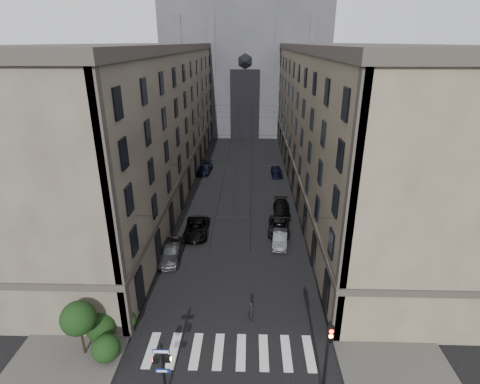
# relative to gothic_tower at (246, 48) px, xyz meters

# --- Properties ---
(sidewalk_left) EXTENTS (7.00, 80.00, 0.15)m
(sidewalk_left) POSITION_rel_gothic_tower_xyz_m (-10.50, -38.96, -17.72)
(sidewalk_left) COLOR #383533
(sidewalk_left) RESTS_ON ground
(sidewalk_right) EXTENTS (7.00, 80.00, 0.15)m
(sidewalk_right) POSITION_rel_gothic_tower_xyz_m (10.50, -38.96, -17.72)
(sidewalk_right) COLOR #383533
(sidewalk_right) RESTS_ON ground
(zebra_crossing) EXTENTS (11.00, 3.20, 0.01)m
(zebra_crossing) POSITION_rel_gothic_tower_xyz_m (0.00, -69.96, -17.79)
(zebra_crossing) COLOR beige
(zebra_crossing) RESTS_ON ground
(building_left) EXTENTS (13.60, 60.60, 18.85)m
(building_left) POSITION_rel_gothic_tower_xyz_m (-13.44, -38.96, -8.45)
(building_left) COLOR #4A4138
(building_left) RESTS_ON ground
(building_right) EXTENTS (13.60, 60.60, 18.85)m
(building_right) POSITION_rel_gothic_tower_xyz_m (13.44, -38.96, -8.45)
(building_right) COLOR brown
(building_right) RESTS_ON ground
(gothic_tower) EXTENTS (35.00, 23.00, 58.00)m
(gothic_tower) POSITION_rel_gothic_tower_xyz_m (0.00, 0.00, 0.00)
(gothic_tower) COLOR #2D2D33
(gothic_tower) RESTS_ON ground
(pedestrian_signal_left) EXTENTS (1.02, 0.38, 4.00)m
(pedestrian_signal_left) POSITION_rel_gothic_tower_xyz_m (-3.51, -73.46, -15.48)
(pedestrian_signal_left) COLOR black
(pedestrian_signal_left) RESTS_ON ground
(traffic_light_right) EXTENTS (0.34, 0.50, 5.20)m
(traffic_light_right) POSITION_rel_gothic_tower_xyz_m (5.60, -73.04, -14.51)
(traffic_light_right) COLOR black
(traffic_light_right) RESTS_ON ground
(shrub_cluster) EXTENTS (3.90, 4.40, 3.90)m
(shrub_cluster) POSITION_rel_gothic_tower_xyz_m (-8.72, -69.95, -16.00)
(shrub_cluster) COLOR black
(shrub_cluster) RESTS_ON sidewalk_left
(tram_wires) EXTENTS (14.00, 60.00, 0.43)m
(tram_wires) POSITION_rel_gothic_tower_xyz_m (0.00, -39.33, -10.55)
(tram_wires) COLOR black
(tram_wires) RESTS_ON ground
(car_left_near) EXTENTS (2.17, 4.80, 1.60)m
(car_left_near) POSITION_rel_gothic_tower_xyz_m (-6.20, -58.79, -17.00)
(car_left_near) COLOR slate
(car_left_near) RESTS_ON ground
(car_left_midnear) EXTENTS (1.78, 4.60, 1.49)m
(car_left_midnear) POSITION_rel_gothic_tower_xyz_m (-6.07, -58.61, -17.05)
(car_left_midnear) COLOR black
(car_left_midnear) RESTS_ON ground
(car_left_midfar) EXTENTS (2.63, 5.38, 1.47)m
(car_left_midfar) POSITION_rel_gothic_tower_xyz_m (-4.42, -53.84, -17.06)
(car_left_midfar) COLOR black
(car_left_midfar) RESTS_ON ground
(car_left_far) EXTENTS (2.38, 4.96, 1.39)m
(car_left_far) POSITION_rel_gothic_tower_xyz_m (-5.91, -33.64, -17.10)
(car_left_far) COLOR black
(car_left_far) RESTS_ON ground
(car_right_near) EXTENTS (1.79, 4.15, 1.33)m
(car_right_near) POSITION_rel_gothic_tower_xyz_m (4.29, -55.74, -17.13)
(car_right_near) COLOR slate
(car_right_near) RESTS_ON ground
(car_right_midnear) EXTENTS (2.61, 5.05, 1.36)m
(car_right_midnear) POSITION_rel_gothic_tower_xyz_m (4.39, -53.06, -17.12)
(car_right_midnear) COLOR black
(car_right_midnear) RESTS_ON ground
(car_right_midfar) EXTENTS (2.11, 4.86, 1.39)m
(car_right_midfar) POSITION_rel_gothic_tower_xyz_m (5.00, -48.58, -17.10)
(car_right_midfar) COLOR black
(car_right_midfar) RESTS_ON ground
(car_right_far) EXTENTS (1.73, 4.07, 1.37)m
(car_right_far) POSITION_rel_gothic_tower_xyz_m (5.27, -34.73, -17.11)
(car_right_far) COLOR black
(car_right_far) RESTS_ON ground
(pedestrian) EXTENTS (0.48, 0.65, 1.62)m
(pedestrian) POSITION_rel_gothic_tower_xyz_m (1.43, -66.96, -16.99)
(pedestrian) COLOR black
(pedestrian) RESTS_ON ground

